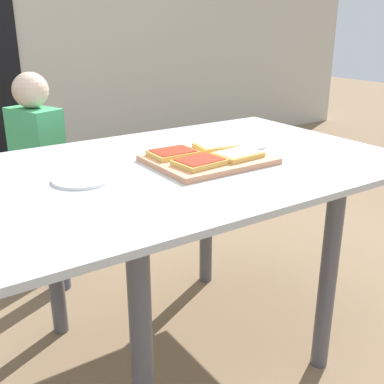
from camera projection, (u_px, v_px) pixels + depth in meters
name	position (u px, v px, depth m)	size (l,w,h in m)	color
ground_plane	(184.00, 346.00, 1.90)	(16.00, 16.00, 0.00)	#81674C
dining_table	(182.00, 193.00, 1.67)	(1.52, 0.99, 0.76)	#B1B6B7
cutting_board	(208.00, 159.00, 1.64)	(0.40, 0.32, 0.02)	tan
pizza_slice_near_left	(199.00, 162.00, 1.54)	(0.16, 0.13, 0.02)	#D7B051
pizza_slice_near_right	(238.00, 155.00, 1.63)	(0.16, 0.13, 0.02)	#D7B051
pizza_slice_far_right	(217.00, 146.00, 1.74)	(0.17, 0.14, 0.02)	#D7B051
pizza_slice_far_left	(173.00, 153.00, 1.65)	(0.16, 0.12, 0.02)	#D7B051
plate_white_right	(245.00, 144.00, 1.87)	(0.19, 0.19, 0.01)	silver
plate_white_left	(83.00, 179.00, 1.46)	(0.19, 0.19, 0.01)	white
child_left	(40.00, 172.00, 2.15)	(0.21, 0.27, 1.02)	#434858
garden_hose_coil	(251.00, 142.00, 4.97)	(0.33, 0.33, 0.04)	#1BBC66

